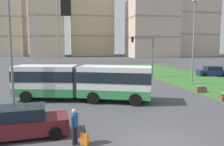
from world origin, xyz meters
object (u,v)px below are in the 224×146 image
Objects in this scene: articulated_bus at (82,82)px; pedestrian_crossing at (75,124)px; rolling_suitcase at (85,139)px; apartment_tower_east at (191,5)px; traffic_light_far_right at (146,50)px; car_navy_sedan at (212,71)px; streetlight_left at (11,44)px; streetlight_median at (194,39)px; apartment_tower_centre at (91,19)px; flower_planter_3 at (201,89)px; apartment_tower_west at (8,0)px; car_black_sedan at (54,73)px; car_maroon_sedan at (24,122)px.

articulated_bus reaches higher than pedestrian_crossing.
apartment_tower_east is (61.06, 93.57, 24.68)m from rolling_suitcase.
traffic_light_far_right reaches higher than pedestrian_crossing.
apartment_tower_east is (39.11, 72.61, 24.24)m from car_navy_sedan.
articulated_bus is 6.44m from streetlight_left.
car_navy_sedan is 30.54m from pedestrian_crossing.
car_navy_sedan is at bearing 41.11° from streetlight_median.
car_navy_sedan is 0.52× the size of streetlight_left.
streetlight_median is at bearing -120.50° from apartment_tower_east.
streetlight_left is 104.98m from apartment_tower_centre.
apartment_tower_west is (-38.95, 98.65, 26.55)m from flower_planter_3.
streetlight_left is at bearing -99.08° from car_black_sedan.
streetlight_median is at bearing -30.21° from car_black_sedan.
car_black_sedan is at bearing 80.92° from streetlight_left.
car_maroon_sedan is 114.57m from apartment_tower_east.
apartment_tower_west is 1.08× the size of apartment_tower_east.
flower_planter_3 is at bearing -111.98° from streetlight_median.
apartment_tower_centre is (13.52, 111.14, 19.10)m from rolling_suitcase.
car_black_sedan is at bearing 168.22° from traffic_light_far_right.
car_navy_sedan is 92.47m from apartment_tower_centre.
car_black_sedan is 24.64m from car_navy_sedan.
apartment_tower_east is at bearing -9.57° from apartment_tower_west.
car_navy_sedan is 4.79× the size of rolling_suitcase.
car_navy_sedan is at bearing -118.31° from apartment_tower_east.
car_navy_sedan reaches higher than rolling_suitcase.
pedestrian_crossing is (-22.39, -20.76, 0.25)m from car_navy_sedan.
rolling_suitcase is at bearing -84.14° from car_black_sedan.
streetlight_median reaches higher than car_black_sedan.
apartment_tower_east reaches higher than car_navy_sedan.
articulated_bus is at bearing -125.54° from apartment_tower_east.
apartment_tower_centre is at bearing 89.43° from flower_planter_3.
car_navy_sedan is 30.35m from rolling_suitcase.
car_black_sedan is 0.52× the size of streetlight_left.
flower_planter_3 is (14.99, -14.54, -0.33)m from car_black_sedan.
traffic_light_far_right is at bearing 97.44° from flower_planter_3.
rolling_suitcase is (-0.63, -8.98, -1.34)m from articulated_bus.
flower_planter_3 is at bearing 27.22° from car_maroon_sedan.
car_black_sedan is 24.10m from pedestrian_crossing.
car_navy_sedan is 0.46× the size of streetlight_median.
apartment_tower_centre is at bearing 83.06° from rolling_suitcase.
traffic_light_far_right reaches higher than flower_planter_3.
apartment_tower_west is at bearing 111.55° from flower_planter_3.
articulated_bus is 24.46m from car_navy_sedan.
pedestrian_crossing is at bearing -85.16° from car_black_sedan.
apartment_tower_west is 40.77m from apartment_tower_centre.
flower_planter_3 is 0.02× the size of apartment_tower_west.
apartment_tower_west is at bearing 113.50° from streetlight_median.
car_maroon_sedan reaches higher than rolling_suitcase.
apartment_tower_west is 1.39× the size of apartment_tower_centre.
streetlight_left reaches higher than rolling_suitcase.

